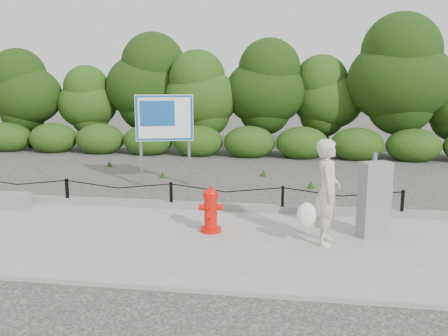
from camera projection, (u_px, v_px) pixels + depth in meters
The scene contains 10 objects.
ground at pixel (172, 211), 10.76m from camera, with size 90.00×90.00×0.00m, color #2D2B28.
sidewalk at pixel (144, 239), 8.81m from camera, with size 14.00×4.00×0.08m, color gray.
curb at pixel (172, 204), 10.78m from camera, with size 14.00×0.22×0.14m, color slate.
chain_barrier at pixel (171, 192), 10.67m from camera, with size 10.06×0.06×0.60m.
treeline at pixel (246, 87), 18.82m from camera, with size 20.17×3.97×5.20m.
fire_hydrant at pixel (211, 210), 9.03m from camera, with size 0.48×0.50×0.88m.
pedestrian at pixel (326, 194), 8.29m from camera, with size 0.77×0.72×1.88m.
concrete_block at pixel (6, 200), 10.78m from camera, with size 1.04×0.37×0.33m, color gray.
utility_cabinet at pixel (374, 200), 8.71m from camera, with size 0.61×0.51×1.55m.
advertising_sign at pixel (164, 122), 13.01m from camera, with size 1.54×0.50×2.53m.
Camera 1 is at (2.73, -10.08, 3.00)m, focal length 38.00 mm.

